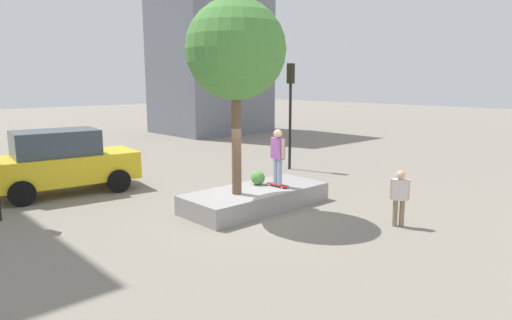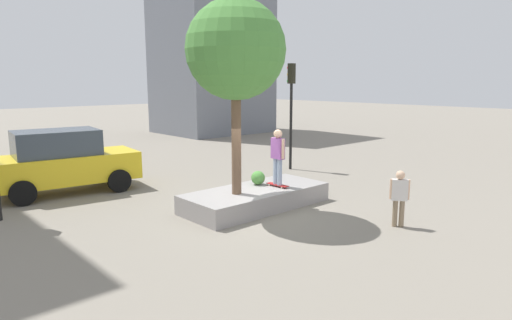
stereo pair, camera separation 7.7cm
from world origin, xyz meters
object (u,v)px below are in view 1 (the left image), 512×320
(passerby_with_bag, at_px, (400,194))
(skateboarder, at_px, (278,153))
(skateboard, at_px, (277,185))
(planter_ledge, at_px, (256,198))
(traffic_light_corner, at_px, (290,98))
(taxi_cab, at_px, (62,161))
(plaza_tree, at_px, (236,51))

(passerby_with_bag, bearing_deg, skateboarder, 102.91)
(skateboard, distance_m, passerby_with_bag, 3.80)
(planter_ledge, height_order, skateboarder, skateboarder)
(skateboarder, relative_size, traffic_light_corner, 0.38)
(planter_ledge, height_order, skateboard, skateboard)
(skateboard, relative_size, skateboarder, 0.47)
(skateboarder, relative_size, taxi_cab, 0.35)
(planter_ledge, xyz_separation_m, skateboard, (0.69, -0.25, 0.34))
(taxi_cab, bearing_deg, skateboarder, -53.84)
(skateboarder, bearing_deg, plaza_tree, 172.59)
(skateboarder, bearing_deg, taxi_cab, 126.16)
(planter_ledge, bearing_deg, skateboarder, -19.74)
(traffic_light_corner, xyz_separation_m, passerby_with_bag, (-3.61, -7.34, -2.24))
(skateboarder, bearing_deg, skateboard, -1.19)
(planter_ledge, xyz_separation_m, taxi_cab, (-3.72, 5.78, 0.83))
(plaza_tree, xyz_separation_m, skateboard, (1.50, -0.20, -4.04))
(plaza_tree, relative_size, taxi_cab, 1.12)
(traffic_light_corner, bearing_deg, passerby_with_bag, -116.19)
(taxi_cab, relative_size, passerby_with_bag, 3.24)
(plaza_tree, xyz_separation_m, traffic_light_corner, (5.96, 3.45, -1.55))
(traffic_light_corner, distance_m, passerby_with_bag, 8.48)
(planter_ledge, xyz_separation_m, skateboarder, (0.69, -0.25, 1.36))
(planter_ledge, bearing_deg, traffic_light_corner, 33.47)
(planter_ledge, relative_size, skateboarder, 2.67)
(plaza_tree, bearing_deg, skateboarder, -7.41)
(planter_ledge, relative_size, taxi_cab, 0.93)
(skateboarder, height_order, taxi_cab, skateboarder)
(taxi_cab, distance_m, traffic_light_corner, 9.40)
(skateboard, xyz_separation_m, traffic_light_corner, (4.46, 3.65, 2.49))
(taxi_cab, xyz_separation_m, passerby_with_bag, (5.26, -9.73, -0.24))
(plaza_tree, distance_m, skateboarder, 3.38)
(skateboard, relative_size, traffic_light_corner, 0.18)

